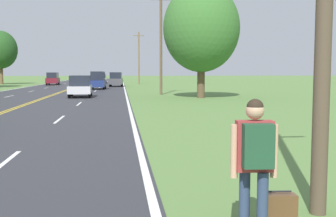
{
  "coord_description": "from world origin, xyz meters",
  "views": [
    {
      "loc": [
        6.06,
        -2.43,
        2.14
      ],
      "look_at": [
        7.17,
        7.34,
        1.27
      ],
      "focal_mm": 45.0,
      "sensor_mm": 36.0,
      "label": 1
    }
  ],
  "objects_px": {
    "suitcase": "(279,213)",
    "car_dark_grey_suv_mid_far": "(116,79)",
    "car_dark_blue_van_mid_near": "(98,80)",
    "tree_mid_treeline": "(1,50)",
    "hitchhiker_person": "(255,154)",
    "car_white_sedan_distant": "(101,79)",
    "car_maroon_suv_receding": "(53,79)",
    "tree_behind_sign": "(201,28)",
    "car_silver_suv_approaching": "(80,86)"
  },
  "relations": [
    {
      "from": "car_dark_grey_suv_mid_far",
      "to": "hitchhiker_person",
      "type": "bearing_deg",
      "value": 4.86
    },
    {
      "from": "tree_mid_treeline",
      "to": "car_white_sedan_distant",
      "type": "xyz_separation_m",
      "value": [
        16.2,
        2.4,
        -4.83
      ]
    },
    {
      "from": "tree_mid_treeline",
      "to": "car_dark_grey_suv_mid_far",
      "type": "distance_m",
      "value": 23.23
    },
    {
      "from": "car_maroon_suv_receding",
      "to": "tree_behind_sign",
      "type": "bearing_deg",
      "value": -155.89
    },
    {
      "from": "tree_behind_sign",
      "to": "car_white_sedan_distant",
      "type": "xyz_separation_m",
      "value": [
        -9.79,
        41.41,
        -4.72
      ]
    },
    {
      "from": "suitcase",
      "to": "car_maroon_suv_receding",
      "type": "distance_m",
      "value": 63.68
    },
    {
      "from": "car_dark_blue_van_mid_near",
      "to": "car_maroon_suv_receding",
      "type": "relative_size",
      "value": 0.91
    },
    {
      "from": "tree_behind_sign",
      "to": "car_dark_blue_van_mid_near",
      "type": "distance_m",
      "value": 20.32
    },
    {
      "from": "hitchhiker_person",
      "to": "car_maroon_suv_receding",
      "type": "height_order",
      "value": "car_maroon_suv_receding"
    },
    {
      "from": "hitchhiker_person",
      "to": "car_white_sedan_distant",
      "type": "relative_size",
      "value": 0.37
    },
    {
      "from": "hitchhiker_person",
      "to": "car_dark_grey_suv_mid_far",
      "type": "bearing_deg",
      "value": 6.47
    },
    {
      "from": "car_silver_suv_approaching",
      "to": "car_maroon_suv_receding",
      "type": "xyz_separation_m",
      "value": [
        -7.23,
        32.24,
        0.05
      ]
    },
    {
      "from": "car_dark_blue_van_mid_near",
      "to": "car_dark_grey_suv_mid_far",
      "type": "relative_size",
      "value": 0.97
    },
    {
      "from": "suitcase",
      "to": "tree_behind_sign",
      "type": "relative_size",
      "value": 0.06
    },
    {
      "from": "car_dark_blue_van_mid_near",
      "to": "tree_mid_treeline",
      "type": "bearing_deg",
      "value": -140.22
    },
    {
      "from": "suitcase",
      "to": "car_white_sedan_distant",
      "type": "height_order",
      "value": "car_white_sedan_distant"
    },
    {
      "from": "tree_mid_treeline",
      "to": "car_dark_grey_suv_mid_far",
      "type": "xyz_separation_m",
      "value": [
        18.94,
        -12.64,
        -4.61
      ]
    },
    {
      "from": "tree_mid_treeline",
      "to": "car_dark_grey_suv_mid_far",
      "type": "relative_size",
      "value": 1.98
    },
    {
      "from": "hitchhiker_person",
      "to": "car_dark_grey_suv_mid_far",
      "type": "xyz_separation_m",
      "value": [
        -2.29,
        54.62,
        -0.06
      ]
    },
    {
      "from": "hitchhiker_person",
      "to": "tree_behind_sign",
      "type": "relative_size",
      "value": 0.2
    },
    {
      "from": "car_dark_blue_van_mid_near",
      "to": "hitchhiker_person",
      "type": "bearing_deg",
      "value": 6.94
    },
    {
      "from": "tree_behind_sign",
      "to": "tree_mid_treeline",
      "type": "bearing_deg",
      "value": 123.66
    },
    {
      "from": "car_dark_blue_van_mid_near",
      "to": "suitcase",
      "type": "bearing_deg",
      "value": 7.45
    },
    {
      "from": "suitcase",
      "to": "car_dark_blue_van_mid_near",
      "type": "height_order",
      "value": "car_dark_blue_van_mid_near"
    },
    {
      "from": "hitchhiker_person",
      "to": "tree_behind_sign",
      "type": "distance_m",
      "value": 28.99
    },
    {
      "from": "tree_mid_treeline",
      "to": "car_silver_suv_approaching",
      "type": "distance_m",
      "value": 40.62
    },
    {
      "from": "car_white_sedan_distant",
      "to": "tree_mid_treeline",
      "type": "bearing_deg",
      "value": -79.55
    },
    {
      "from": "hitchhiker_person",
      "to": "tree_mid_treeline",
      "type": "bearing_deg",
      "value": 21.59
    },
    {
      "from": "suitcase",
      "to": "hitchhiker_person",
      "type": "bearing_deg",
      "value": 114.78
    },
    {
      "from": "car_dark_blue_van_mid_near",
      "to": "car_white_sedan_distant",
      "type": "distance_m",
      "value": 23.82
    },
    {
      "from": "suitcase",
      "to": "car_dark_grey_suv_mid_far",
      "type": "relative_size",
      "value": 0.13
    },
    {
      "from": "suitcase",
      "to": "car_silver_suv_approaching",
      "type": "xyz_separation_m",
      "value": [
        -5.39,
        30.17,
        0.7
      ]
    },
    {
      "from": "suitcase",
      "to": "tree_behind_sign",
      "type": "xyz_separation_m",
      "value": [
        4.36,
        28.09,
        5.29
      ]
    },
    {
      "from": "hitchhiker_person",
      "to": "suitcase",
      "type": "distance_m",
      "value": 0.94
    },
    {
      "from": "car_silver_suv_approaching",
      "to": "suitcase",
      "type": "bearing_deg",
      "value": 8.27
    },
    {
      "from": "hitchhiker_person",
      "to": "car_dark_blue_van_mid_near",
      "type": "xyz_separation_m",
      "value": [
        -4.35,
        45.85,
        -0.03
      ]
    },
    {
      "from": "car_dark_grey_suv_mid_far",
      "to": "car_maroon_suv_receding",
      "type": "relative_size",
      "value": 0.94
    },
    {
      "from": "tree_behind_sign",
      "to": "car_silver_suv_approaching",
      "type": "bearing_deg",
      "value": 167.97
    },
    {
      "from": "suitcase",
      "to": "tree_behind_sign",
      "type": "bearing_deg",
      "value": -4.75
    },
    {
      "from": "tree_mid_treeline",
      "to": "car_maroon_suv_receding",
      "type": "xyz_separation_m",
      "value": [
        9.01,
        -4.69,
        -4.65
      ]
    },
    {
      "from": "car_white_sedan_distant",
      "to": "hitchhiker_person",
      "type": "bearing_deg",
      "value": 6.15
    },
    {
      "from": "tree_behind_sign",
      "to": "car_silver_suv_approaching",
      "type": "relative_size",
      "value": 2.08
    },
    {
      "from": "car_maroon_suv_receding",
      "to": "suitcase",
      "type": "bearing_deg",
      "value": -170.78
    },
    {
      "from": "suitcase",
      "to": "car_white_sedan_distant",
      "type": "distance_m",
      "value": 69.72
    },
    {
      "from": "hitchhiker_person",
      "to": "tree_mid_treeline",
      "type": "xyz_separation_m",
      "value": [
        -21.23,
        67.26,
        4.56
      ]
    },
    {
      "from": "tree_behind_sign",
      "to": "tree_mid_treeline",
      "type": "xyz_separation_m",
      "value": [
        -25.98,
        39.01,
        0.11
      ]
    },
    {
      "from": "car_silver_suv_approaching",
      "to": "tree_mid_treeline",
      "type": "bearing_deg",
      "value": -158.12
    },
    {
      "from": "suitcase",
      "to": "car_dark_grey_suv_mid_far",
      "type": "bearing_deg",
      "value": 6.9
    },
    {
      "from": "car_silver_suv_approaching",
      "to": "car_white_sedan_distant",
      "type": "distance_m",
      "value": 39.34
    },
    {
      "from": "car_dark_grey_suv_mid_far",
      "to": "car_white_sedan_distant",
      "type": "xyz_separation_m",
      "value": [
        -2.74,
        15.04,
        -0.21
      ]
    }
  ]
}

